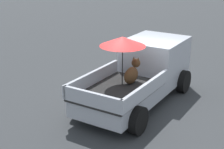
% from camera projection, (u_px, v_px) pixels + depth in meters
% --- Properties ---
extents(ground_plane, '(80.00, 80.00, 0.00)m').
position_uv_depth(ground_plane, '(136.00, 103.00, 11.18)').
color(ground_plane, '#2D3033').
extents(pickup_truck_main, '(5.32, 3.05, 2.38)m').
position_uv_depth(pickup_truck_main, '(143.00, 71.00, 11.21)').
color(pickup_truck_main, black).
rests_on(pickup_truck_main, ground).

